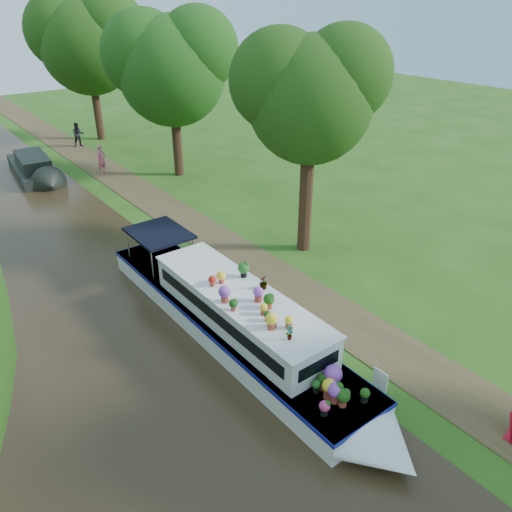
# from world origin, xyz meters

# --- Properties ---
(ground) EXTENTS (100.00, 100.00, 0.00)m
(ground) POSITION_xyz_m (0.00, 0.00, 0.00)
(ground) COLOR #245014
(ground) RESTS_ON ground
(canal_water) EXTENTS (10.00, 100.00, 0.02)m
(canal_water) POSITION_xyz_m (-6.00, 0.00, 0.01)
(canal_water) COLOR black
(canal_water) RESTS_ON ground
(towpath) EXTENTS (2.20, 100.00, 0.03)m
(towpath) POSITION_xyz_m (1.20, 0.00, 0.01)
(towpath) COLOR #473921
(towpath) RESTS_ON ground
(plant_boat) EXTENTS (2.29, 13.52, 2.30)m
(plant_boat) POSITION_xyz_m (-2.25, -0.71, 0.85)
(plant_boat) COLOR white
(plant_boat) RESTS_ON canal_water
(tree_near_overhang) EXTENTS (5.52, 5.28, 8.99)m
(tree_near_overhang) POSITION_xyz_m (3.79, 3.06, 6.60)
(tree_near_overhang) COLOR black
(tree_near_overhang) RESTS_ON ground
(tree_near_mid) EXTENTS (6.90, 6.60, 9.40)m
(tree_near_mid) POSITION_xyz_m (4.48, 15.08, 6.44)
(tree_near_mid) COLOR black
(tree_near_mid) RESTS_ON ground
(tree_near_far) EXTENTS (7.59, 7.26, 10.30)m
(tree_near_far) POSITION_xyz_m (3.98, 26.09, 7.05)
(tree_near_far) COLOR black
(tree_near_far) RESTS_ON ground
(second_boat) EXTENTS (2.56, 7.09, 1.34)m
(second_boat) POSITION_xyz_m (-2.62, 19.89, 0.55)
(second_boat) COLOR black
(second_boat) RESTS_ON canal_water
(pedestrian_pink) EXTENTS (0.74, 0.62, 1.72)m
(pedestrian_pink) POSITION_xyz_m (0.87, 17.99, 0.89)
(pedestrian_pink) COLOR #E55E92
(pedestrian_pink) RESTS_ON towpath
(pedestrian_dark) EXTENTS (0.92, 0.78, 1.70)m
(pedestrian_dark) POSITION_xyz_m (1.90, 24.77, 0.88)
(pedestrian_dark) COLOR black
(pedestrian_dark) RESTS_ON towpath
(verge_plant) EXTENTS (0.37, 0.32, 0.41)m
(verge_plant) POSITION_xyz_m (-0.46, 5.00, 0.20)
(verge_plant) COLOR #3C7021
(verge_plant) RESTS_ON ground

